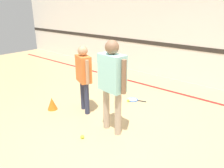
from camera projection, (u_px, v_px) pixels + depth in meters
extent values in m
plane|color=tan|center=(111.00, 134.00, 3.88)|extent=(16.00, 16.00, 0.00)
cube|color=silver|center=(196.00, 27.00, 5.86)|extent=(16.00, 0.06, 3.20)
cube|color=#2D2823|center=(193.00, 48.00, 6.03)|extent=(16.00, 0.01, 0.12)
cube|color=red|center=(174.00, 92.00, 5.70)|extent=(14.40, 0.10, 0.01)
cylinder|color=tan|center=(106.00, 108.00, 3.94)|extent=(0.11, 0.11, 0.79)
cylinder|color=tan|center=(118.00, 114.00, 3.74)|extent=(0.11, 0.11, 0.79)
cube|color=#99D8D1|center=(112.00, 73.00, 3.60)|extent=(0.48, 0.30, 0.62)
sphere|color=brown|center=(112.00, 47.00, 3.45)|extent=(0.23, 0.23, 0.23)
cylinder|color=brown|center=(101.00, 70.00, 3.79)|extent=(0.08, 0.08, 0.56)
cylinder|color=brown|center=(124.00, 77.00, 3.42)|extent=(0.08, 0.08, 0.56)
cylinder|color=#2D334C|center=(83.00, 94.00, 4.69)|extent=(0.10, 0.10, 0.68)
cylinder|color=#2D334C|center=(87.00, 99.00, 4.48)|extent=(0.10, 0.10, 0.68)
cube|color=orange|center=(83.00, 69.00, 4.38)|extent=(0.45, 0.36, 0.54)
sphere|color=tan|center=(83.00, 51.00, 4.25)|extent=(0.20, 0.20, 0.20)
cylinder|color=tan|center=(80.00, 66.00, 4.58)|extent=(0.07, 0.07, 0.48)
cylinder|color=tan|center=(87.00, 72.00, 4.18)|extent=(0.07, 0.07, 0.48)
torus|color=blue|center=(132.00, 100.00, 5.24)|extent=(0.33, 0.33, 0.02)
cylinder|color=silver|center=(132.00, 100.00, 5.24)|extent=(0.22, 0.22, 0.01)
cylinder|color=black|center=(141.00, 101.00, 5.16)|extent=(0.20, 0.08, 0.02)
sphere|color=black|center=(145.00, 102.00, 5.12)|extent=(0.03, 0.03, 0.03)
sphere|color=#CCE038|center=(82.00, 137.00, 3.73)|extent=(0.07, 0.07, 0.07)
sphere|color=#CCE038|center=(128.00, 100.00, 5.14)|extent=(0.07, 0.07, 0.07)
cone|color=orange|center=(52.00, 104.00, 4.73)|extent=(0.21, 0.21, 0.27)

